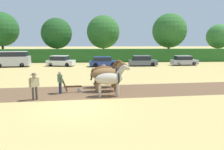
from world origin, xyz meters
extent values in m
plane|color=tan|center=(0.00, 0.00, 0.00)|extent=(240.00, 240.00, 0.00)
cube|color=brown|center=(-3.35, 3.47, 0.00)|extent=(35.52, 7.09, 0.01)
cube|color=#286023|center=(0.00, 26.46, 1.16)|extent=(77.70, 1.66, 2.32)
cylinder|color=#423323|center=(-16.75, 30.20, 2.07)|extent=(0.44, 0.44, 4.14)
sphere|color=#235623|center=(-16.75, 30.20, 5.89)|extent=(6.34, 6.34, 6.34)
cylinder|color=brown|center=(-6.50, 29.81, 1.77)|extent=(0.44, 0.44, 3.53)
sphere|color=#1E4C1E|center=(-6.50, 29.81, 5.11)|extent=(5.75, 5.75, 5.75)
cylinder|color=#4C3823|center=(2.33, 32.06, 1.84)|extent=(0.44, 0.44, 3.67)
sphere|color=#2D6628|center=(2.33, 32.06, 5.48)|extent=(6.58, 6.58, 6.58)
cylinder|color=#4C3823|center=(15.20, 30.10, 1.93)|extent=(0.44, 0.44, 3.85)
sphere|color=#2D6628|center=(15.20, 30.10, 5.68)|extent=(6.64, 6.64, 6.64)
cylinder|color=#423323|center=(25.00, 29.66, 1.64)|extent=(0.44, 0.44, 3.28)
sphere|color=#387533|center=(25.00, 29.66, 4.58)|extent=(4.74, 4.74, 4.74)
ellipsoid|color=#B2A38E|center=(2.04, 2.39, 1.23)|extent=(1.98, 1.00, 0.81)
cylinder|color=#B2A38E|center=(2.65, 2.67, 0.44)|extent=(0.18, 0.18, 0.87)
cylinder|color=#B2A38E|center=(2.69, 2.20, 0.44)|extent=(0.18, 0.18, 0.87)
cylinder|color=#B2A38E|center=(1.40, 2.57, 0.44)|extent=(0.18, 0.18, 0.87)
cylinder|color=#B2A38E|center=(1.44, 2.10, 0.44)|extent=(0.18, 0.18, 0.87)
cylinder|color=#B2A38E|center=(2.86, 2.45, 1.71)|extent=(0.80, 0.44, 0.87)
ellipsoid|color=#B2A38E|center=(3.27, 2.48, 2.00)|extent=(0.70, 0.31, 0.54)
cube|color=black|center=(3.04, 2.46, 1.88)|extent=(0.42, 0.11, 0.56)
cylinder|color=black|center=(1.13, 2.32, 1.15)|extent=(0.31, 0.14, 0.71)
torus|color=black|center=(2.72, 2.44, 1.30)|extent=(0.17, 0.84, 0.84)
ellipsoid|color=brown|center=(1.93, 3.87, 1.33)|extent=(2.34, 1.18, 0.96)
cylinder|color=brown|center=(2.65, 4.20, 0.45)|extent=(0.18, 0.18, 0.90)
cylinder|color=brown|center=(2.69, 3.65, 0.45)|extent=(0.18, 0.18, 0.90)
cylinder|color=brown|center=(1.17, 4.09, 0.45)|extent=(0.18, 0.18, 0.90)
cylinder|color=brown|center=(1.22, 3.54, 0.45)|extent=(0.18, 0.18, 0.90)
cylinder|color=brown|center=(2.89, 3.95, 1.80)|extent=(0.81, 0.51, 0.84)
ellipsoid|color=brown|center=(3.26, 3.97, 2.06)|extent=(0.70, 0.31, 0.54)
cube|color=black|center=(3.05, 3.96, 2.00)|extent=(0.38, 0.11, 0.50)
cylinder|color=black|center=(0.86, 3.79, 1.23)|extent=(0.31, 0.14, 0.71)
torus|color=black|center=(2.72, 3.93, 1.41)|extent=(0.18, 0.97, 0.97)
ellipsoid|color=brown|center=(1.82, 5.36, 1.36)|extent=(2.24, 1.04, 0.83)
cylinder|color=brown|center=(2.51, 5.65, 0.50)|extent=(0.18, 0.18, 0.99)
cylinder|color=brown|center=(2.54, 5.17, 0.50)|extent=(0.18, 0.18, 0.99)
cylinder|color=brown|center=(1.09, 5.54, 0.50)|extent=(0.18, 0.18, 0.99)
cylinder|color=brown|center=(1.13, 5.06, 0.50)|extent=(0.18, 0.18, 0.99)
cylinder|color=brown|center=(2.74, 5.43, 1.81)|extent=(0.77, 0.45, 0.82)
ellipsoid|color=brown|center=(3.12, 5.46, 2.08)|extent=(0.70, 0.31, 0.54)
cube|color=gray|center=(2.91, 5.44, 1.99)|extent=(0.39, 0.11, 0.51)
cylinder|color=gray|center=(0.78, 5.28, 1.27)|extent=(0.31, 0.14, 0.71)
torus|color=black|center=(2.58, 5.42, 1.43)|extent=(0.17, 0.86, 0.85)
cube|color=#4C331E|center=(-0.59, 3.68, 0.45)|extent=(1.34, 0.20, 0.12)
cube|color=#939399|center=(-0.06, 3.72, 0.10)|extent=(0.49, 0.24, 0.39)
cylinder|color=#4C331E|center=(-1.20, 3.83, 0.55)|extent=(0.40, 0.09, 0.96)
cylinder|color=#4C331E|center=(-1.17, 3.43, 0.55)|extent=(0.40, 0.09, 0.96)
cylinder|color=#28334C|center=(-1.54, 3.48, 0.42)|extent=(0.14, 0.14, 0.83)
cylinder|color=#28334C|center=(-1.43, 3.29, 0.42)|extent=(0.14, 0.14, 0.83)
cube|color=#4C6B4C|center=(-1.48, 3.39, 1.13)|extent=(0.42, 0.52, 0.59)
sphere|color=tan|center=(-1.48, 3.39, 1.54)|extent=(0.23, 0.23, 0.23)
cylinder|color=#4C6B4C|center=(-1.63, 3.64, 1.11)|extent=(0.09, 0.09, 0.56)
cylinder|color=#4C6B4C|center=(-1.33, 3.14, 1.11)|extent=(0.09, 0.09, 0.56)
cylinder|color=#28334C|center=(1.82, 7.43, 0.42)|extent=(0.14, 0.14, 0.83)
cylinder|color=#28334C|center=(1.80, 7.21, 0.42)|extent=(0.14, 0.14, 0.83)
cube|color=#3D5184|center=(1.81, 7.32, 1.13)|extent=(0.24, 0.50, 0.59)
sphere|color=tan|center=(1.81, 7.32, 1.54)|extent=(0.23, 0.23, 0.23)
cylinder|color=#3D5184|center=(1.83, 7.61, 1.11)|extent=(0.09, 0.09, 0.56)
cylinder|color=#3D5184|center=(1.79, 7.03, 1.11)|extent=(0.09, 0.09, 0.56)
cylinder|color=tan|center=(1.81, 7.32, 1.61)|extent=(0.43, 0.43, 0.02)
cylinder|color=tan|center=(1.81, 7.32, 1.66)|extent=(0.21, 0.21, 0.10)
cylinder|color=#38332D|center=(-2.75, 1.78, 0.44)|extent=(0.14, 0.14, 0.87)
cylinder|color=#38332D|center=(-2.94, 1.64, 0.44)|extent=(0.14, 0.14, 0.87)
cube|color=tan|center=(-2.84, 1.71, 1.18)|extent=(0.52, 0.47, 0.62)
sphere|color=tan|center=(-2.84, 1.71, 1.62)|extent=(0.24, 0.24, 0.24)
cylinder|color=tan|center=(-2.61, 1.89, 1.16)|extent=(0.09, 0.09, 0.58)
cylinder|color=tan|center=(-3.08, 1.52, 1.16)|extent=(0.09, 0.09, 0.58)
cylinder|color=#665B4C|center=(-2.84, 1.71, 1.69)|extent=(0.45, 0.45, 0.02)
cylinder|color=#665B4C|center=(-2.84, 1.71, 1.74)|extent=(0.22, 0.22, 0.10)
cube|color=#BCBCC1|center=(-11.25, 20.10, 0.86)|extent=(5.08, 2.51, 1.36)
cube|color=black|center=(-11.25, 20.10, 1.87)|extent=(4.47, 2.24, 0.65)
cube|color=#BCBCC1|center=(-11.25, 20.10, 2.23)|extent=(4.47, 2.24, 0.06)
cylinder|color=black|center=(-9.84, 21.15, 0.33)|extent=(0.68, 0.29, 0.67)
cylinder|color=black|center=(-9.65, 19.38, 0.33)|extent=(0.68, 0.29, 0.67)
cylinder|color=black|center=(-12.86, 20.83, 0.33)|extent=(0.68, 0.29, 0.67)
cube|color=silver|center=(-4.33, 20.68, 0.53)|extent=(4.34, 2.63, 0.72)
cube|color=black|center=(-4.53, 20.72, 1.20)|extent=(2.72, 2.12, 0.62)
cube|color=silver|center=(-4.53, 20.72, 1.53)|extent=(2.72, 2.12, 0.06)
cylinder|color=black|center=(-2.93, 21.22, 0.30)|extent=(0.63, 0.34, 0.60)
cylinder|color=black|center=(-3.26, 19.63, 0.30)|extent=(0.63, 0.34, 0.60)
cylinder|color=black|center=(-5.39, 21.73, 0.30)|extent=(0.63, 0.34, 0.60)
cylinder|color=black|center=(-5.72, 20.14, 0.30)|extent=(0.63, 0.34, 0.60)
cube|color=navy|center=(2.07, 19.81, 0.51)|extent=(4.36, 2.26, 0.66)
cube|color=black|center=(1.87, 19.79, 1.11)|extent=(2.68, 1.89, 0.54)
cube|color=navy|center=(1.87, 19.79, 1.41)|extent=(2.68, 1.89, 0.06)
cylinder|color=black|center=(3.27, 20.74, 0.33)|extent=(0.68, 0.30, 0.66)
cylinder|color=black|center=(3.45, 19.19, 0.33)|extent=(0.68, 0.30, 0.66)
cylinder|color=black|center=(0.69, 20.44, 0.33)|extent=(0.68, 0.30, 0.66)
cylinder|color=black|center=(0.88, 18.88, 0.33)|extent=(0.68, 0.30, 0.66)
cube|color=#565B66|center=(8.05, 20.16, 0.53)|extent=(4.26, 1.85, 0.72)
cube|color=black|center=(7.84, 20.16, 1.20)|extent=(2.56, 1.66, 0.61)
cube|color=#565B66|center=(7.84, 20.16, 1.53)|extent=(2.56, 1.66, 0.06)
cylinder|color=black|center=(9.38, 20.97, 0.31)|extent=(0.62, 0.22, 0.61)
cylinder|color=black|center=(9.37, 19.35, 0.31)|extent=(0.62, 0.22, 0.61)
cylinder|color=black|center=(6.74, 20.97, 0.31)|extent=(0.62, 0.22, 0.61)
cylinder|color=black|center=(6.73, 19.35, 0.31)|extent=(0.62, 0.22, 0.61)
cube|color=#9E9EA8|center=(14.66, 20.60, 0.52)|extent=(4.01, 1.92, 0.69)
cube|color=black|center=(14.46, 20.59, 1.14)|extent=(2.43, 1.67, 0.57)
cube|color=#9E9EA8|center=(14.46, 20.59, 1.46)|extent=(2.43, 1.67, 0.06)
cylinder|color=black|center=(15.84, 21.41, 0.32)|extent=(0.64, 0.25, 0.63)
cylinder|color=black|center=(15.92, 19.91, 0.32)|extent=(0.64, 0.25, 0.63)
cylinder|color=black|center=(13.40, 21.29, 0.32)|extent=(0.64, 0.25, 0.63)
cylinder|color=black|center=(13.48, 19.78, 0.32)|extent=(0.64, 0.25, 0.63)
camera|label=1|loc=(1.37, -12.51, 3.91)|focal=35.00mm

